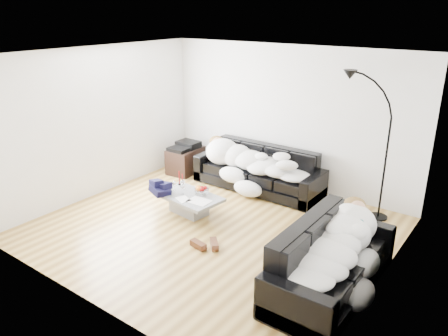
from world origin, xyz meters
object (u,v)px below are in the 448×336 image
Objects in this scene: fruit_bowl at (202,190)px; wine_glass_b at (174,186)px; wine_glass_c at (183,189)px; candle_left at (179,178)px; sofa_back at (258,169)px; sofa_right at (332,258)px; wine_glass_a at (183,185)px; av_cabinet at (186,160)px; floor_lamp at (386,158)px; stereo at (185,145)px; candle_right at (182,180)px; shoes at (206,244)px; sleeper_right at (334,242)px; sleeper_back at (257,158)px; coffee_table at (189,204)px.

fruit_bowl is 1.46× the size of wine_glass_b.
candle_left is (-0.32, 0.27, 0.03)m from wine_glass_c.
sofa_right is at bearing -41.79° from sofa_back.
fruit_bowl is 1.41× the size of wine_glass_a.
av_cabinet is 0.36× the size of floor_lamp.
wine_glass_a is at bearing -50.42° from stereo.
candle_left is 0.12× the size of floor_lamp.
candle_right reaches higher than shoes.
wine_glass_a is (-2.94, 0.68, -0.23)m from sleeper_right.
sofa_back reaches higher than shoes.
sleeper_right is at bearing -26.32° from stereo.
sleeper_back is 1.46m from candle_right.
sleeper_back is 1.48m from candle_left.
candle_left is (-3.13, 0.80, 0.03)m from sofa_right.
wine_glass_a is at bearing 46.55° from wine_glass_b.
wine_glass_b reaches higher than fruit_bowl.
sofa_back is 10.26× the size of fruit_bowl.
sofa_back is 1.52m from candle_left.
stereo is at bearing -177.60° from sleeper_back.
av_cabinet is at bearing 129.20° from candle_right.
wine_glass_a reaches higher than wine_glass_b.
sofa_back is 5.35× the size of shoes.
wine_glass_b is 0.22× the size of av_cabinet.
wine_glass_c is (0.14, -0.16, 0.01)m from wine_glass_a.
stereo is (-4.01, 1.98, 0.15)m from sofa_right.
sofa_back reaches higher than candle_left.
sleeper_right is 2.69m from fruit_bowl.
candle_left is 1.10× the size of candle_right.
av_cabinet is 1.67× the size of stereo.
sleeper_back is (-2.35, 2.05, 0.21)m from sofa_right.
sofa_back is 2.33m from shoes.
wine_glass_c is at bearing -40.24° from candle_left.
wine_glass_c reaches higher than shoes.
sofa_right is 1.17× the size of sleeper_right.
sofa_back is at bearing 73.73° from wine_glass_c.
av_cabinet reaches higher than wine_glass_b.
sofa_back is 1.19× the size of floor_lamp.
candle_right is 0.11× the size of floor_lamp.
wine_glass_c is 0.42× the size of shoes.
candle_left is (-3.13, 0.80, -0.19)m from sleeper_right.
stereo is (-4.01, 1.98, -0.07)m from sleeper_right.
wine_glass_a is 1.03× the size of wine_glass_b.
sleeper_back reaches higher than coffee_table.
wine_glass_a is 3.26m from floor_lamp.
wine_glass_b is 0.70× the size of candle_right.
stereo is at bearing 63.77° from sofa_right.
sleeper_back reaches higher than candle_left.
sofa_back is 9.57× the size of candle_left.
stereo is (-0.98, 1.21, 0.14)m from candle_right.
fruit_bowl is at bearing -99.48° from sofa_back.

